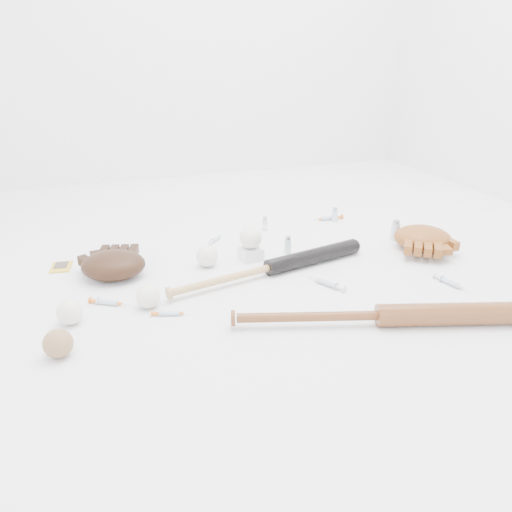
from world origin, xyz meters
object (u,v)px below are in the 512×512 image
object	(u,v)px
bat_dark	(270,268)
bat_wood	(380,315)
pedestal	(251,253)
glove_dark	(113,265)

from	to	relation	value
bat_dark	bat_wood	xyz separation A→B (m)	(0.18, -0.43, 0.00)
pedestal	bat_wood	bearing A→B (deg)	-71.65
glove_dark	bat_wood	bearing A→B (deg)	-25.60
bat_wood	pedestal	bearing A→B (deg)	125.81
bat_wood	pedestal	size ratio (longest dim) A/B	11.57
bat_wood	bat_dark	bearing A→B (deg)	130.31
bat_wood	pedestal	xyz separation A→B (m)	(-0.20, 0.59, -0.01)
bat_dark	pedestal	bearing A→B (deg)	83.85
glove_dark	pedestal	world-z (taller)	glove_dark
bat_dark	bat_wood	distance (m)	0.47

